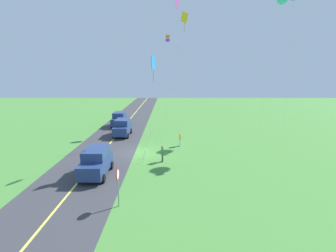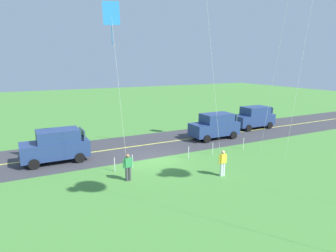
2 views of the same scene
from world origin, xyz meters
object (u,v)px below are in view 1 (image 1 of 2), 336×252
object	(u,v)px
car_parked_west_near	(122,127)
kite_red_low	(177,4)
person_adult_companion	(162,153)
stop_sign	(118,180)
car_suv_foreground	(96,162)
person_adult_near	(180,139)
car_parked_west_far	(119,119)
kite_green_far	(184,21)
kite_blue_mid	(153,65)
kite_yellow_high	(168,39)

from	to	relation	value
car_parked_west_near	kite_red_low	world-z (taller)	kite_red_low
car_parked_west_near	person_adult_companion	bearing A→B (deg)	28.85
stop_sign	person_adult_companion	bearing A→B (deg)	162.39
car_suv_foreground	person_adult_near	size ratio (longest dim) A/B	2.75
car_parked_west_far	car_parked_west_near	bearing A→B (deg)	14.52
kite_green_far	kite_blue_mid	bearing A→B (deg)	-17.53
kite_yellow_high	car_parked_west_near	bearing A→B (deg)	-59.06
person_adult_companion	kite_red_low	world-z (taller)	kite_red_low
car_parked_west_near	kite_red_low	distance (m)	16.93
car_parked_west_far	kite_yellow_high	size ratio (longest dim) A/B	0.32
kite_blue_mid	kite_green_far	bearing A→B (deg)	162.47
car_suv_foreground	kite_yellow_high	size ratio (longest dim) A/B	0.32
stop_sign	person_adult_companion	world-z (taller)	stop_sign
car_parked_west_near	person_adult_companion	size ratio (longest dim) A/B	2.75
car_suv_foreground	stop_sign	distance (m)	5.83
car_parked_west_near	kite_green_far	size ratio (longest dim) A/B	0.28
car_parked_west_near	person_adult_companion	xyz separation A→B (m)	(10.29, 5.67, -0.29)
person_adult_companion	kite_red_low	xyz separation A→B (m)	(-3.47, 1.37, 14.10)
car_parked_west_near	stop_sign	xyz separation A→B (m)	(18.53, 3.06, 0.65)
stop_sign	kite_yellow_high	bearing A→B (deg)	172.07
car_suv_foreground	car_parked_west_near	distance (m)	13.48
car_parked_west_far	kite_blue_mid	distance (m)	19.67
car_suv_foreground	kite_red_low	world-z (taller)	kite_red_low
car_parked_west_near	car_parked_west_far	distance (m)	6.29
car_parked_west_near	person_adult_near	xyz separation A→B (m)	(5.03, 7.62, -0.29)
person_adult_companion	kite_blue_mid	world-z (taller)	kite_blue_mid
car_parked_west_near	car_parked_west_far	size ratio (longest dim) A/B	1.00
person_adult_companion	kite_green_far	size ratio (longest dim) A/B	0.10
kite_green_far	car_suv_foreground	bearing A→B (deg)	-31.43
stop_sign	car_suv_foreground	bearing A→B (deg)	-150.69
car_parked_west_near	kite_red_low	size ratio (longest dim) A/B	0.28
car_parked_west_far	kite_yellow_high	xyz separation A→B (m)	(2.40, 7.73, 11.93)
person_adult_companion	kite_green_far	distance (m)	17.07
kite_blue_mid	stop_sign	bearing A→B (deg)	-13.44
car_parked_west_far	stop_sign	size ratio (longest dim) A/B	1.72
kite_yellow_high	kite_green_far	size ratio (longest dim) A/B	0.86
person_adult_near	kite_yellow_high	xyz separation A→B (m)	(-8.72, -1.46, 12.22)
kite_blue_mid	car_parked_west_near	bearing A→B (deg)	-155.28
stop_sign	kite_red_low	xyz separation A→B (m)	(-11.71, 3.98, 13.16)
stop_sign	kite_blue_mid	size ratio (longest dim) A/B	0.26
car_suv_foreground	car_parked_west_far	world-z (taller)	same
person_adult_companion	car_parked_west_far	bearing A→B (deg)	-173.46
car_parked_west_far	stop_sign	xyz separation A→B (m)	(24.62, 4.63, 0.65)
car_parked_west_far	kite_red_low	world-z (taller)	kite_red_low
kite_green_far	kite_red_low	bearing A→B (deg)	-9.97
car_suv_foreground	car_parked_west_near	world-z (taller)	same
kite_red_low	stop_sign	bearing A→B (deg)	-18.77
kite_red_low	kite_yellow_high	bearing A→B (deg)	-175.19
kite_red_low	kite_green_far	size ratio (longest dim) A/B	0.99
person_adult_companion	kite_blue_mid	bearing A→B (deg)	-78.45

